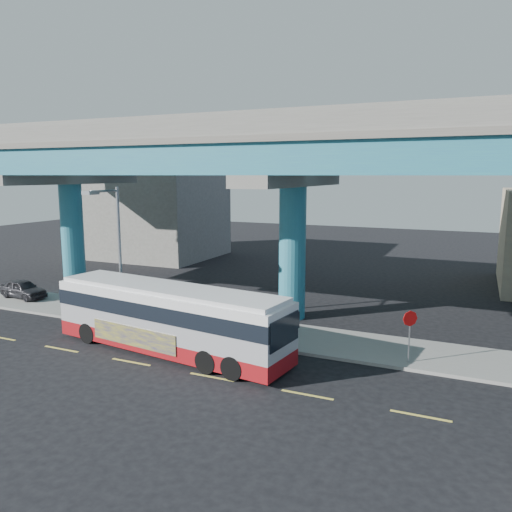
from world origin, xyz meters
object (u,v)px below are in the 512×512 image
at_px(transit_bus, 169,316).
at_px(stop_sign, 410,326).
at_px(street_lamp, 112,236).
at_px(parked_car, 23,289).

xyz_separation_m(transit_bus, stop_sign, (10.20, 2.70, 0.08)).
bearing_deg(stop_sign, street_lamp, 165.23).
distance_m(parked_car, stop_sign, 24.28).
relative_size(parked_car, stop_sign, 1.59).
height_order(transit_bus, street_lamp, street_lamp).
xyz_separation_m(parked_car, street_lamp, (9.31, -2.21, 4.16)).
height_order(transit_bus, stop_sign, transit_bus).
xyz_separation_m(transit_bus, parked_car, (-14.02, 4.18, -0.94)).
distance_m(transit_bus, stop_sign, 10.55).
xyz_separation_m(street_lamp, stop_sign, (14.91, 0.73, -3.14)).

